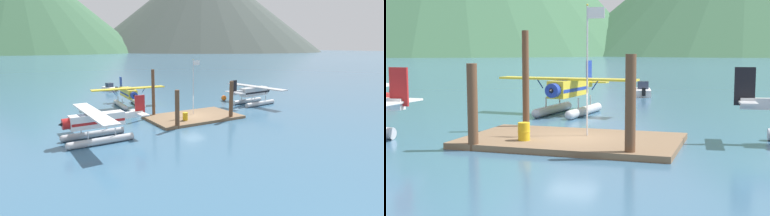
{
  "view_description": "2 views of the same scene",
  "coord_description": "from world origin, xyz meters",
  "views": [
    {
      "loc": [
        -18.76,
        -30.26,
        8.45
      ],
      "look_at": [
        -0.08,
        0.22,
        1.21
      ],
      "focal_mm": 28.5,
      "sensor_mm": 36.0,
      "label": 1
    },
    {
      "loc": [
        8.06,
        -24.5,
        4.68
      ],
      "look_at": [
        -0.95,
        3.93,
        1.35
      ],
      "focal_mm": 48.75,
      "sensor_mm": 36.0,
      "label": 2
    }
  ],
  "objects": [
    {
      "name": "seaplane_yellow_bow_left",
      "position": [
        -3.99,
        11.22,
        1.58
      ],
      "size": [
        10.48,
        7.97,
        3.84
      ],
      "color": "#B7BABF",
      "rests_on": "ground"
    },
    {
      "name": "ground_plane",
      "position": [
        0.0,
        0.0,
        0.0
      ],
      "size": [
        1200.0,
        1200.0,
        0.0
      ],
      "primitive_type": "plane",
      "color": "#38607F"
    },
    {
      "name": "piling_far_left",
      "position": [
        -3.82,
        3.04,
        2.89
      ],
      "size": [
        0.38,
        0.38,
        5.78
      ],
      "primitive_type": "cylinder",
      "color": "brown",
      "rests_on": "ground"
    },
    {
      "name": "boat_white_open_north",
      "position": [
        -1.66,
        28.2,
        0.49
      ],
      "size": [
        2.36,
        4.82,
        1.5
      ],
      "color": "silver",
      "rests_on": "ground"
    },
    {
      "name": "fuel_drum",
      "position": [
        -2.0,
        -1.46,
        0.74
      ],
      "size": [
        0.62,
        0.62,
        0.88
      ],
      "color": "gold",
      "rests_on": "dock_platform"
    },
    {
      "name": "flagpole",
      "position": [
        0.62,
        0.89,
        4.41
      ],
      "size": [
        0.95,
        0.1,
        6.68
      ],
      "color": "silver",
      "rests_on": "dock_platform"
    },
    {
      "name": "dock_platform",
      "position": [
        0.0,
        0.0,
        0.15
      ],
      "size": [
        10.71,
        6.56,
        0.3
      ],
      "primitive_type": "cube",
      "color": "brown",
      "rests_on": "ground"
    },
    {
      "name": "piling_near_left",
      "position": [
        -3.89,
        -3.05,
        2.03
      ],
      "size": [
        0.48,
        0.48,
        4.06
      ],
      "primitive_type": "cylinder",
      "color": "brown",
      "rests_on": "ground"
    },
    {
      "name": "piling_near_right",
      "position": [
        3.51,
        -2.71,
        2.26
      ],
      "size": [
        0.46,
        0.46,
        4.51
      ],
      "primitive_type": "cylinder",
      "color": "brown",
      "rests_on": "ground"
    }
  ]
}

